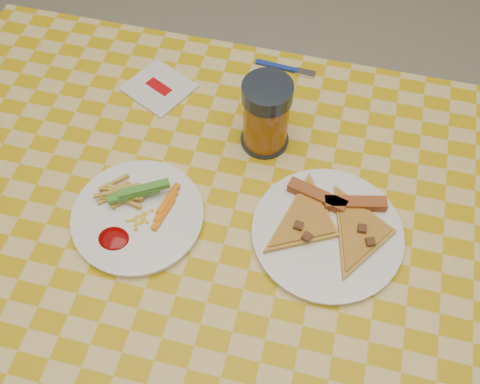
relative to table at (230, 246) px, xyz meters
name	(u,v)px	position (x,y,z in m)	size (l,w,h in m)	color
ground	(234,350)	(0.00, 0.00, -0.68)	(8.00, 8.00, 0.00)	#B9AF95
table	(230,246)	(0.00, 0.00, 0.00)	(1.28, 0.88, 0.76)	silver
plate_left	(138,217)	(-0.16, -0.02, 0.08)	(0.22, 0.22, 0.01)	white
plate_right	(327,234)	(0.17, 0.02, 0.08)	(0.25, 0.25, 0.01)	white
fries_veggies	(135,204)	(-0.16, -0.01, 0.10)	(0.16, 0.15, 0.04)	gold
pizza_slices	(331,222)	(0.17, 0.04, 0.09)	(0.26, 0.23, 0.02)	gold
drink_glass	(266,116)	(0.02, 0.20, 0.15)	(0.09, 0.09, 0.15)	black
napkin	(159,88)	(-0.22, 0.27, 0.08)	(0.16, 0.15, 0.01)	silver
fork	(286,68)	(0.02, 0.39, 0.08)	(0.13, 0.02, 0.01)	#162D97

